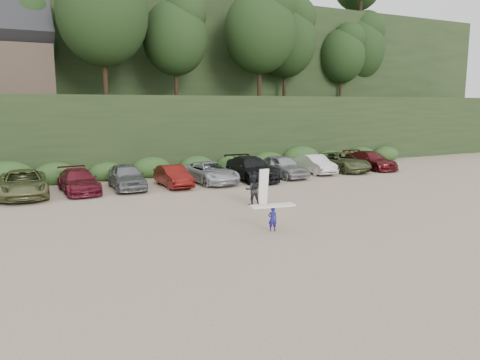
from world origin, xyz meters
TOP-DOWN VIEW (x-y plane):
  - ground at (0.00, 0.00)m, footprint 120.00×120.00m
  - hillside_backdrop at (-0.26, 35.93)m, footprint 90.00×41.50m
  - parked_cars at (-0.52, 10.08)m, footprint 33.98×6.32m
  - child_surfer at (-2.03, -2.58)m, footprint 1.98×0.84m
  - adult_surfer at (-0.25, 2.35)m, footprint 1.28×0.86m

SIDE VIEW (x-z plane):
  - ground at x=0.00m, z-range 0.00..0.00m
  - parked_cars at x=-0.52m, z-range -0.06..1.59m
  - child_surfer at x=-2.03m, z-range 0.21..1.36m
  - adult_surfer at x=-0.25m, z-range -0.13..1.82m
  - hillside_backdrop at x=-0.26m, z-range -2.78..25.22m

